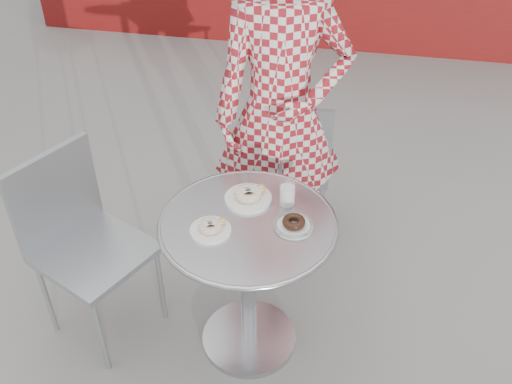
% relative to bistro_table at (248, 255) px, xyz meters
% --- Properties ---
extents(ground, '(60.00, 60.00, 0.00)m').
position_rel_bistro_table_xyz_m(ground, '(0.01, 0.04, -0.58)').
color(ground, gray).
rests_on(ground, ground).
extents(bistro_table, '(0.76, 0.76, 0.77)m').
position_rel_bistro_table_xyz_m(bistro_table, '(0.00, 0.00, 0.00)').
color(bistro_table, silver).
rests_on(bistro_table, ground).
extents(chair_far, '(0.46, 0.47, 0.94)m').
position_rel_bistro_table_xyz_m(chair_far, '(0.06, 0.88, -0.29)').
color(chair_far, '#9EA1A6').
rests_on(chair_far, ground).
extents(chair_left, '(0.60, 0.60, 0.95)m').
position_rel_bistro_table_xyz_m(chair_left, '(-0.72, -0.03, -0.29)').
color(chair_left, '#9EA1A6').
rests_on(chair_left, ground).
extents(seated_person, '(0.75, 0.58, 1.84)m').
position_rel_bistro_table_xyz_m(seated_person, '(0.03, 0.65, 0.34)').
color(seated_person, maroon).
rests_on(seated_person, ground).
extents(plate_far, '(0.21, 0.21, 0.05)m').
position_rel_bistro_table_xyz_m(plate_far, '(-0.03, 0.15, 0.21)').
color(plate_far, white).
rests_on(plate_far, bistro_table).
extents(plate_near, '(0.17, 0.17, 0.05)m').
position_rel_bistro_table_xyz_m(plate_near, '(-0.14, -0.08, 0.20)').
color(plate_near, white).
rests_on(plate_near, bistro_table).
extents(plate_checker, '(0.17, 0.17, 0.04)m').
position_rel_bistro_table_xyz_m(plate_checker, '(0.19, 0.01, 0.20)').
color(plate_checker, white).
rests_on(plate_checker, bistro_table).
extents(milk_cup, '(0.07, 0.07, 0.11)m').
position_rel_bistro_table_xyz_m(milk_cup, '(0.14, 0.15, 0.24)').
color(milk_cup, white).
rests_on(milk_cup, bistro_table).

